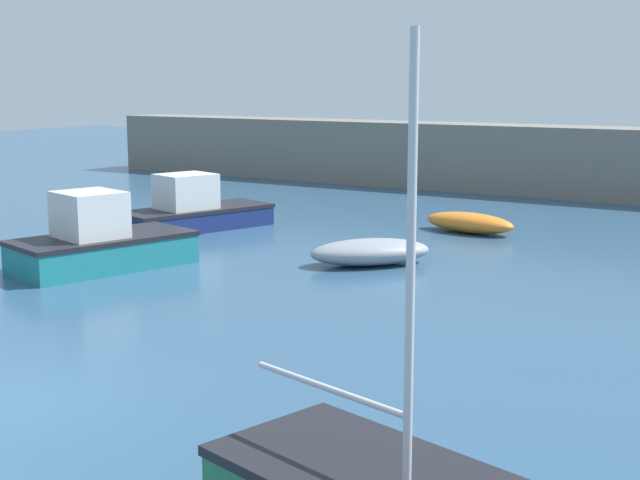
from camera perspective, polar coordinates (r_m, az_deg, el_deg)
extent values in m
cube|color=slate|center=(38.54, 15.43, 4.86)|extent=(47.20, 2.57, 2.90)
cylinder|color=silver|center=(8.64, 5.82, -1.99)|extent=(0.09, 0.09, 4.62)
cylinder|color=silver|center=(9.80, 0.52, -9.48)|extent=(2.23, 0.63, 0.07)
cube|color=navy|center=(29.33, -7.92, 1.28)|extent=(3.25, 5.28, 0.58)
cube|color=black|center=(29.28, -7.94, 1.96)|extent=(3.32, 5.38, 0.12)
cube|color=silver|center=(29.01, -8.58, 2.98)|extent=(1.87, 2.03, 1.24)
ellipsoid|color=orange|center=(28.75, 9.53, 1.10)|extent=(3.24, 1.65, 0.64)
cube|color=teal|center=(23.66, -13.70, -0.88)|extent=(3.24, 4.89, 0.73)
cube|color=black|center=(23.58, -13.75, 0.13)|extent=(3.30, 4.99, 0.12)
cube|color=silver|center=(23.33, -14.53, 1.45)|extent=(1.94, 1.84, 1.29)
ellipsoid|color=gray|center=(23.44, 3.24, -0.76)|extent=(3.30, 3.40, 0.69)
sphere|color=yellow|center=(33.64, -8.62, 2.22)|extent=(0.38, 0.38, 0.38)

